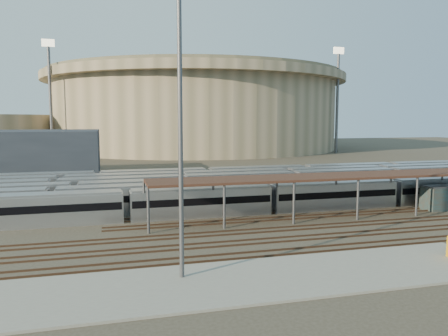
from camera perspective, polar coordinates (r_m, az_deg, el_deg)
name	(u,v)px	position (r m, az deg, el deg)	size (l,w,h in m)	color
ground	(222,231)	(49.04, -0.22, -8.29)	(420.00, 420.00, 0.00)	#383026
apron	(209,284)	(34.00, -2.02, -14.89)	(50.00, 9.00, 0.20)	gray
subway_trains	(206,189)	(66.82, -2.32, -2.76)	(121.81, 23.90, 3.60)	#B6B7BB
inspection_shed	(376,176)	(60.85, 19.23, -0.99)	(60.30, 6.00, 5.30)	#4F4F53
empty_tracks	(235,243)	(44.37, 1.44, -9.76)	(170.00, 9.62, 0.18)	#4C3323
stadium	(196,110)	(189.58, -3.69, 7.61)	(124.00, 124.00, 32.50)	#9B8569
floodlight_0	(50,94)	(157.13, -21.75, 8.95)	(4.00, 1.00, 38.40)	#4F4F53
floodlight_2	(337,97)	(167.57, 14.59, 9.01)	(4.00, 1.00, 38.40)	#4F4F53
floodlight_3	(111,101)	(206.06, -14.51, 8.49)	(4.00, 1.00, 38.40)	#4F4F53
yard_light_pole	(180,135)	(33.06, -5.71, 4.35)	(0.81, 0.36, 21.98)	#4F4F53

